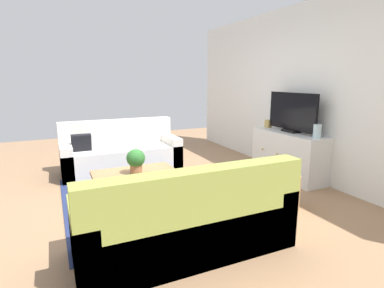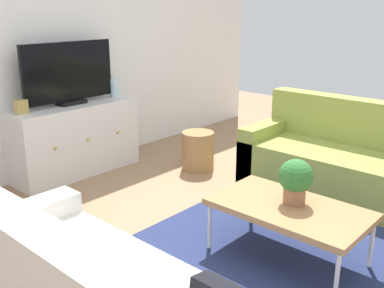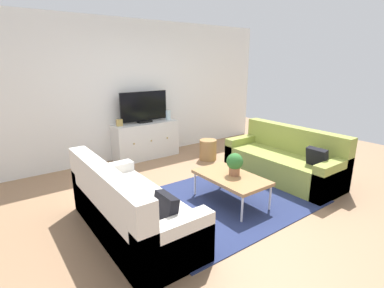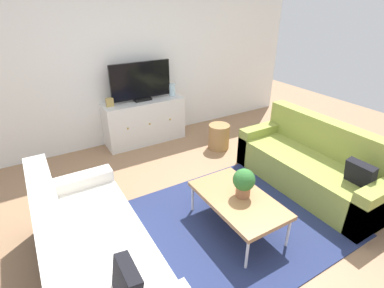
% 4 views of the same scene
% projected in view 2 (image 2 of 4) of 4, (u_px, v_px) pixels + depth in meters
% --- Properties ---
extents(ground_plane, '(10.00, 10.00, 0.00)m').
position_uv_depth(ground_plane, '(253.00, 250.00, 3.22)').
color(ground_plane, '#997251').
extents(wall_back, '(6.40, 0.12, 2.70)m').
position_uv_depth(wall_back, '(46.00, 40.00, 4.45)').
color(wall_back, white).
rests_on(wall_back, ground_plane).
extents(area_rug, '(2.50, 1.90, 0.01)m').
position_uv_depth(area_rug, '(271.00, 257.00, 3.12)').
color(area_rug, navy).
rests_on(area_rug, ground_plane).
extents(couch_right_side, '(0.80, 1.93, 0.85)m').
position_uv_depth(couch_right_side, '(354.00, 165.00, 4.09)').
color(couch_right_side, olive).
rests_on(couch_right_side, ground_plane).
extents(coffee_table, '(0.60, 1.03, 0.40)m').
position_uv_depth(coffee_table, '(289.00, 210.00, 3.01)').
color(coffee_table, '#A37547').
rests_on(coffee_table, ground_plane).
extents(potted_plant, '(0.23, 0.23, 0.31)m').
position_uv_depth(potted_plant, '(295.00, 179.00, 3.00)').
color(potted_plant, '#936042').
rests_on(potted_plant, coffee_table).
extents(tv_console, '(1.32, 0.47, 0.73)m').
position_uv_depth(tv_console, '(75.00, 139.00, 4.61)').
color(tv_console, silver).
rests_on(tv_console, ground_plane).
extents(flat_screen_tv, '(1.00, 0.16, 0.62)m').
position_uv_depth(flat_screen_tv, '(69.00, 74.00, 4.42)').
color(flat_screen_tv, black).
rests_on(flat_screen_tv, tv_console).
extents(glass_vase, '(0.11, 0.11, 0.20)m').
position_uv_depth(glass_vase, '(115.00, 88.00, 4.85)').
color(glass_vase, silver).
rests_on(glass_vase, tv_console).
extents(mantel_clock, '(0.11, 0.07, 0.13)m').
position_uv_depth(mantel_clock, '(21.00, 107.00, 4.09)').
color(mantel_clock, tan).
rests_on(mantel_clock, tv_console).
extents(wicker_basket, '(0.34, 0.34, 0.41)m').
position_uv_depth(wicker_basket, '(198.00, 151.00, 4.76)').
color(wicker_basket, '#9E7547').
rests_on(wicker_basket, ground_plane).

